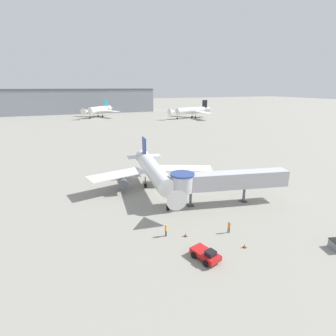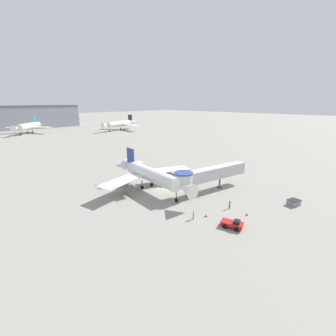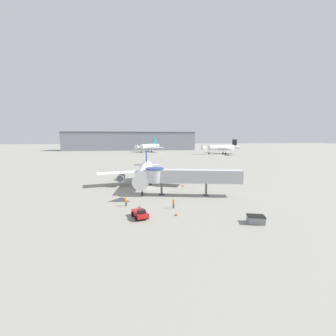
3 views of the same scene
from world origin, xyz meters
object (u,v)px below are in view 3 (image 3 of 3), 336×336
Objects in this scene: traffic_cone_apron_front at (176,214)px; ground_crew_marshaller at (174,203)px; traffic_cone_near_nose at (140,205)px; jet_bridge at (187,176)px; main_airplane at (145,172)px; ground_crew_wing_walker at (126,201)px; traffic_cone_starboard_wing at (183,185)px; background_jet_black_tail at (222,148)px; service_container_gray at (256,219)px; background_jet_teal_tail at (148,146)px; pushback_tug_red at (140,213)px.

traffic_cone_apron_front is 0.38× the size of ground_crew_marshaller.
traffic_cone_near_nose is at bearing -169.69° from ground_crew_marshaller.
jet_bridge is 13.90m from traffic_cone_apron_front.
ground_crew_wing_walker is at bearing -98.19° from main_airplane.
background_jet_black_tail reaches higher than traffic_cone_starboard_wing.
background_jet_black_tail reaches higher than jet_bridge.
service_container_gray is 3.94× the size of traffic_cone_starboard_wing.
jet_bridge reaches higher than ground_crew_wing_walker.
background_jet_black_tail is at bearing 18.18° from ground_crew_wing_walker.
service_container_gray is 0.08× the size of background_jet_black_tail.
main_airplane is at bearing 100.46° from traffic_cone_apron_front.
background_jet_teal_tail is at bearing 42.02° from ground_crew_wing_walker.
jet_bridge is 0.85× the size of background_jet_teal_tail.
pushback_tug_red is (-1.62, -23.22, -3.08)m from main_airplane.
ground_crew_marshaller is at bearing 17.25° from pushback_tug_red.
pushback_tug_red is 2.29× the size of ground_crew_wing_walker.
traffic_cone_starboard_wing is 22.08m from traffic_cone_apron_front.
traffic_cone_near_nose is 2.80m from ground_crew_wing_walker.
service_container_gray is at bearing -31.93° from background_jet_black_tail.
background_jet_black_tail is at bearing 65.64° from traffic_cone_apron_front.
background_jet_teal_tail reaches higher than service_container_gray.
ground_crew_marshaller reaches higher than pushback_tug_red.
traffic_cone_starboard_wing is 1.07× the size of traffic_cone_near_nose.
ground_crew_wing_walker reaches higher than pushback_tug_red.
jet_bridge is 9.75m from traffic_cone_starboard_wing.
jet_bridge is at bearing 35.04° from traffic_cone_near_nose.
main_airplane is at bearing 69.47° from pushback_tug_red.
pushback_tug_red is 158.92m from background_jet_teal_tail.
traffic_cone_near_nose is 0.40× the size of ground_crew_wing_walker.
traffic_cone_starboard_wing is at bearing 96.44° from ground_crew_marshaller.
ground_crew_wing_walker is at bearing -132.79° from traffic_cone_starboard_wing.
background_jet_teal_tail is 61.69m from background_jet_black_tail.
ground_crew_marshaller is at bearing -104.15° from jet_bridge.
jet_bridge is 16.82m from pushback_tug_red.
ground_crew_wing_walker is at bearing -142.16° from jet_bridge.
ground_crew_marshaller is 0.05× the size of background_jet_black_tail.
traffic_cone_apron_front is 0.02× the size of background_jet_black_tail.
pushback_tug_red is at bearing -48.69° from background_jet_teal_tail.
traffic_cone_near_nose is 0.02× the size of background_jet_black_tail.
background_jet_teal_tail is (-1.54, 136.96, 4.64)m from traffic_cone_starboard_wing.
pushback_tug_red is at bearing -177.87° from traffic_cone_apron_front.
ground_crew_wing_walker is (-2.48, 1.11, 0.68)m from traffic_cone_near_nose.
traffic_cone_apron_front is at bearing -14.41° from pushback_tug_red.
ground_crew_wing_walker is at bearing 150.15° from service_container_gray.
pushback_tug_red is at bearing -116.90° from jet_bridge.
ground_crew_marshaller is 8.92m from ground_crew_wing_walker.
pushback_tug_red is 5.36× the size of traffic_cone_starboard_wing.
pushback_tug_red is at bearing -117.83° from traffic_cone_starboard_wing.
pushback_tug_red is at bearing -38.83° from background_jet_black_tail.
service_container_gray is at bearing -77.83° from traffic_cone_starboard_wing.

